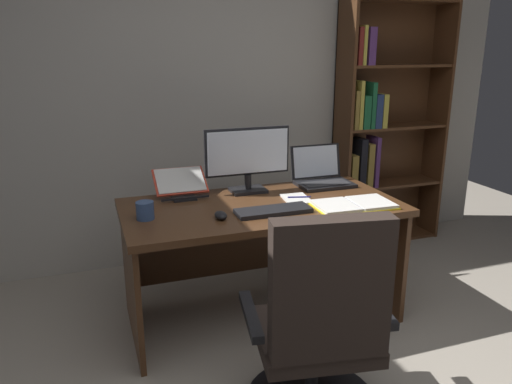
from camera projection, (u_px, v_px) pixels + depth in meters
wall_back at (227, 95)px, 3.75m from camera, size 4.68×0.12×2.51m
desk at (257, 231)px, 3.01m from camera, size 1.61×0.80×0.73m
bookshelf at (378, 135)px, 4.05m from camera, size 0.92×0.28×1.96m
office_chair at (319, 338)px, 2.10m from camera, size 0.67×0.60×1.00m
monitor at (248, 159)px, 3.07m from camera, size 0.55×0.16×0.41m
laptop at (322, 176)px, 3.29m from camera, size 0.36×0.29×0.25m
keyboard at (273, 211)px, 2.73m from camera, size 0.42×0.15×0.02m
computer_mouse at (221, 215)px, 2.63m from camera, size 0.06×0.10×0.04m
reading_stand_with_book at (181, 183)px, 3.03m from camera, size 0.32×0.26×0.15m
open_binder at (353, 205)px, 2.84m from camera, size 0.47×0.28×0.02m
notepad at (296, 199)px, 2.97m from camera, size 0.17×0.22×0.01m
pen at (299, 197)px, 2.97m from camera, size 0.14×0.05×0.01m
coffee_mug at (145, 211)px, 2.62m from camera, size 0.10×0.10×0.10m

